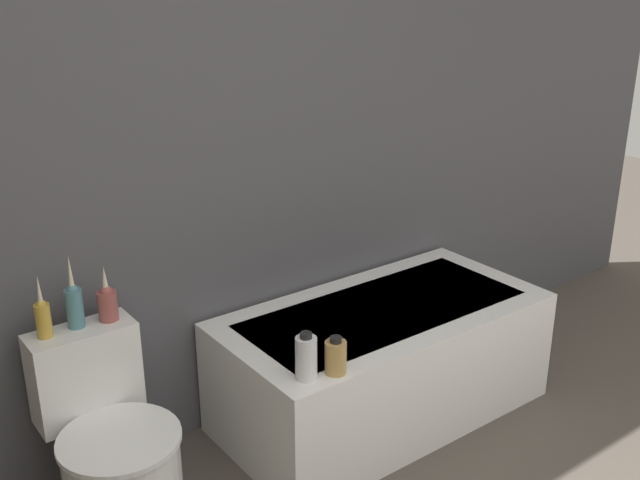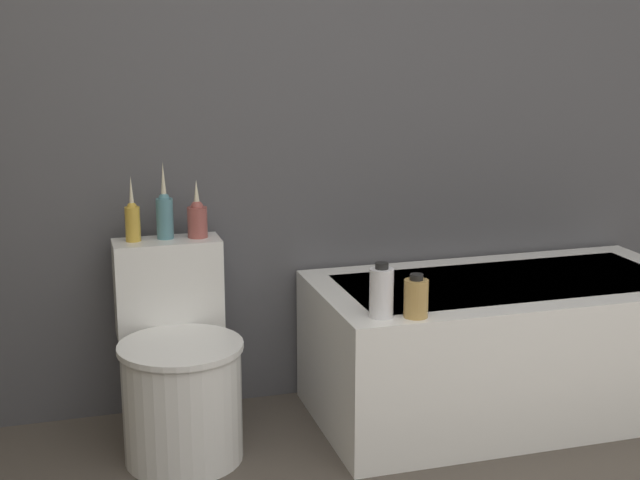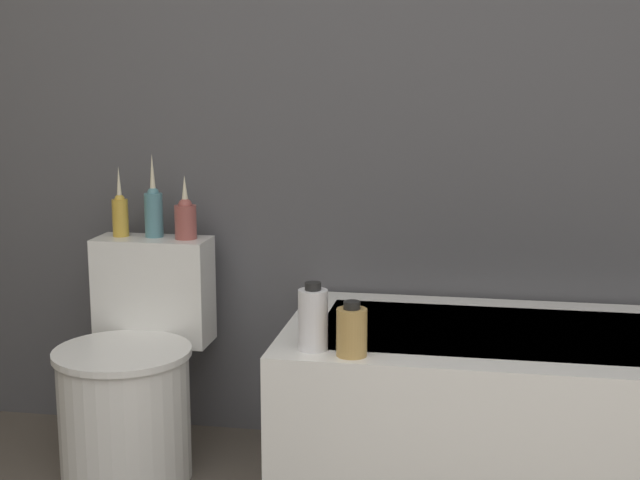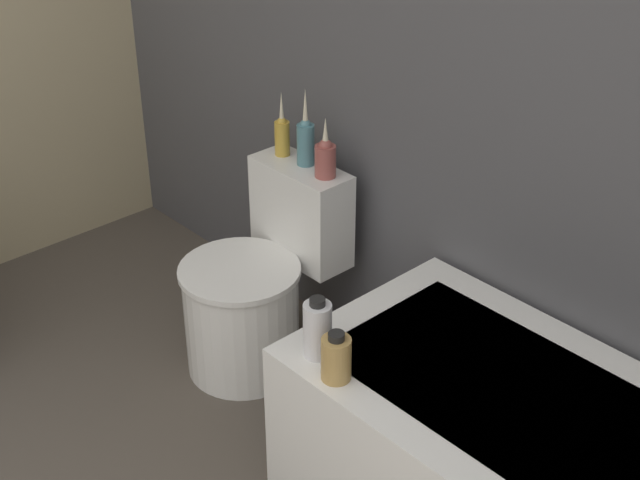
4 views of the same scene
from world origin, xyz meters
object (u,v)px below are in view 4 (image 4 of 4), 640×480
(vase_gold, at_px, (282,134))
(vase_bronze, at_px, (325,157))
(shampoo_bottle_short, at_px, (336,358))
(toilet, at_px, (256,292))
(shampoo_bottle_tall, at_px, (317,329))
(vase_silver, at_px, (306,140))

(vase_gold, distance_m, vase_bronze, 0.23)
(vase_gold, xyz_separation_m, shampoo_bottle_short, (0.85, -0.54, -0.20))
(toilet, xyz_separation_m, shampoo_bottle_short, (0.74, -0.32, 0.30))
(vase_bronze, xyz_separation_m, shampoo_bottle_tall, (0.52, -0.51, -0.17))
(toilet, distance_m, vase_silver, 0.56)
(vase_gold, xyz_separation_m, shampoo_bottle_tall, (0.74, -0.51, -0.18))
(toilet, xyz_separation_m, shampoo_bottle_tall, (0.63, -0.28, 0.32))
(shampoo_bottle_tall, relative_size, shampoo_bottle_short, 1.26)
(vase_gold, distance_m, shampoo_bottle_tall, 0.92)
(shampoo_bottle_tall, bearing_deg, toilet, 155.79)
(vase_gold, bearing_deg, vase_silver, 4.09)
(toilet, distance_m, vase_bronze, 0.55)
(toilet, relative_size, vase_bronze, 3.38)
(vase_silver, height_order, shampoo_bottle_tall, vase_silver)
(toilet, height_order, vase_bronze, vase_bronze)
(vase_gold, distance_m, shampoo_bottle_short, 1.03)
(vase_silver, bearing_deg, vase_gold, -175.91)
(toilet, height_order, vase_gold, vase_gold)
(vase_gold, height_order, shampoo_bottle_short, vase_gold)
(vase_silver, height_order, shampoo_bottle_short, vase_silver)
(shampoo_bottle_short, bearing_deg, vase_silver, 143.18)
(toilet, xyz_separation_m, vase_gold, (-0.11, 0.23, 0.50))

